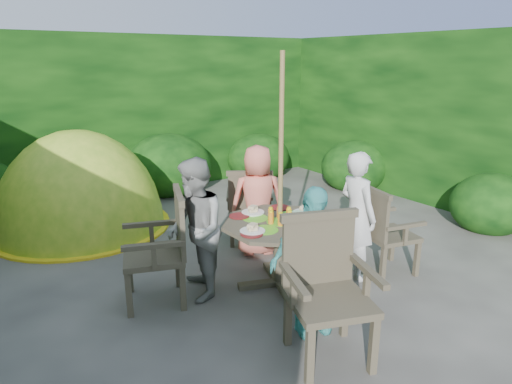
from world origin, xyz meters
TOP-DOWN VIEW (x-y plane):
  - ground at (0.00, 0.00)m, footprint 60.00×60.00m
  - hedge_enclosure at (0.00, 1.33)m, footprint 9.00×9.00m
  - patio_table at (0.13, -0.32)m, footprint 1.43×1.43m
  - parasol_pole at (0.13, -0.32)m, footprint 0.06×0.06m
  - garden_chair_right at (1.17, -0.69)m, footprint 0.58×0.62m
  - garden_chair_left at (-0.90, 0.05)m, footprint 0.69×0.73m
  - garden_chair_back at (0.48, 0.73)m, footprint 0.70×0.68m
  - garden_chair_front at (-0.23, -1.34)m, footprint 0.76×0.71m
  - child_right at (0.88, -0.58)m, footprint 0.35×0.50m
  - child_left at (-0.63, -0.05)m, footprint 0.67×0.76m
  - child_back at (0.39, 0.44)m, footprint 0.72×0.61m
  - child_front at (-0.14, -1.07)m, footprint 0.75×0.42m
  - dome_tent at (-1.05, 2.39)m, footprint 2.28×2.28m

SIDE VIEW (x-z plane):
  - ground at x=0.00m, z-range 0.00..0.00m
  - dome_tent at x=-1.05m, z-range -1.28..1.28m
  - garden_chair_right at x=1.17m, z-range 0.03..0.91m
  - garden_chair_back at x=0.48m, z-range 0.03..0.92m
  - garden_chair_left at x=-0.90m, z-range 0.03..1.01m
  - garden_chair_front at x=-0.23m, z-range 0.03..1.05m
  - patio_table at x=0.13m, z-range 0.16..0.94m
  - child_front at x=-0.14m, z-range 0.00..1.22m
  - child_back at x=0.39m, z-range 0.00..1.24m
  - child_right at x=0.88m, z-range 0.00..1.29m
  - child_left at x=-0.63m, z-range 0.00..1.30m
  - parasol_pole at x=0.13m, z-range 0.00..2.20m
  - hedge_enclosure at x=0.00m, z-range 0.00..2.50m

